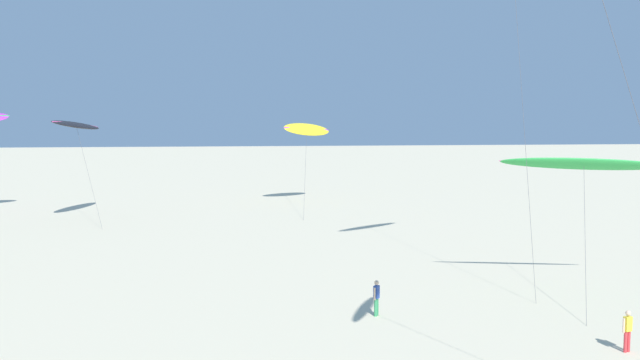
{
  "coord_description": "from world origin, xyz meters",
  "views": [
    {
      "loc": [
        1.46,
        -7.07,
        9.78
      ],
      "look_at": [
        3.63,
        17.73,
        7.15
      ],
      "focal_mm": 44.13,
      "sensor_mm": 36.0,
      "label": 1
    }
  ],
  "objects_px": {
    "person_near_left": "(627,329)",
    "person_near_right": "(376,296)",
    "flying_kite_3": "(76,125)",
    "flying_kite_2": "(307,129)",
    "flying_kite_1": "(584,164)"
  },
  "relations": [
    {
      "from": "person_near_left",
      "to": "person_near_right",
      "type": "relative_size",
      "value": 1.01
    },
    {
      "from": "flying_kite_3",
      "to": "person_near_left",
      "type": "relative_size",
      "value": 5.07
    },
    {
      "from": "flying_kite_2",
      "to": "flying_kite_3",
      "type": "distance_m",
      "value": 20.56
    },
    {
      "from": "flying_kite_2",
      "to": "person_near_right",
      "type": "relative_size",
      "value": 7.09
    },
    {
      "from": "flying_kite_2",
      "to": "person_near_right",
      "type": "bearing_deg",
      "value": -89.25
    },
    {
      "from": "flying_kite_1",
      "to": "flying_kite_2",
      "type": "height_order",
      "value": "flying_kite_2"
    },
    {
      "from": "person_near_right",
      "to": "flying_kite_2",
      "type": "bearing_deg",
      "value": 90.75
    },
    {
      "from": "flying_kite_3",
      "to": "person_near_right",
      "type": "distance_m",
      "value": 35.36
    },
    {
      "from": "flying_kite_2",
      "to": "person_near_right",
      "type": "xyz_separation_m",
      "value": [
        0.49,
        -37.46,
        -5.95
      ]
    },
    {
      "from": "flying_kite_1",
      "to": "flying_kite_3",
      "type": "relative_size",
      "value": 1.01
    },
    {
      "from": "flying_kite_1",
      "to": "flying_kite_2",
      "type": "distance_m",
      "value": 35.57
    },
    {
      "from": "flying_kite_1",
      "to": "flying_kite_3",
      "type": "distance_m",
      "value": 39.34
    },
    {
      "from": "flying_kite_1",
      "to": "person_near_left",
      "type": "height_order",
      "value": "flying_kite_1"
    },
    {
      "from": "flying_kite_3",
      "to": "person_near_right",
      "type": "bearing_deg",
      "value": -56.46
    },
    {
      "from": "flying_kite_2",
      "to": "person_near_right",
      "type": "distance_m",
      "value": 37.93
    }
  ]
}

